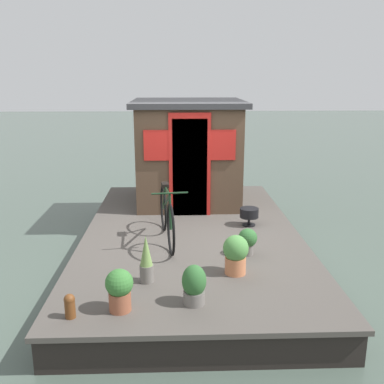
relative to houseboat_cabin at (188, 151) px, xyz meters
name	(u,v)px	position (x,y,z in m)	size (l,w,h in m)	color
ground_plane	(192,257)	(-1.78, 0.00, -1.44)	(60.00, 60.00, 0.00)	#47564C
houseboat_deck	(192,244)	(-1.78, 0.00, -1.21)	(5.78, 3.36, 0.45)	#4C4742
houseboat_cabin	(188,151)	(0.00, 0.00, 0.00)	(2.07, 2.08, 1.95)	#4C3828
bicycle	(167,216)	(-2.19, 0.38, -0.59)	(1.73, 0.50, 0.87)	black
potted_plant_fern	(194,285)	(-4.07, 0.05, -0.76)	(0.27, 0.27, 0.45)	slate
potted_plant_thyme	(248,240)	(-2.74, -0.74, -0.77)	(0.26, 0.26, 0.37)	slate
potted_plant_lavender	(119,289)	(-4.18, 0.84, -0.73)	(0.29, 0.29, 0.46)	#935138
potted_plant_succulent	(146,260)	(-3.52, 0.60, -0.71)	(0.17, 0.17, 0.59)	slate
potted_plant_basil	(236,254)	(-3.33, -0.49, -0.72)	(0.32, 0.32, 0.50)	#C6754C
charcoal_grill	(249,214)	(-1.53, -0.96, -0.78)	(0.31, 0.31, 0.29)	black
mooring_bollard	(70,305)	(-4.31, 1.33, -0.84)	(0.11, 0.11, 0.26)	brown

